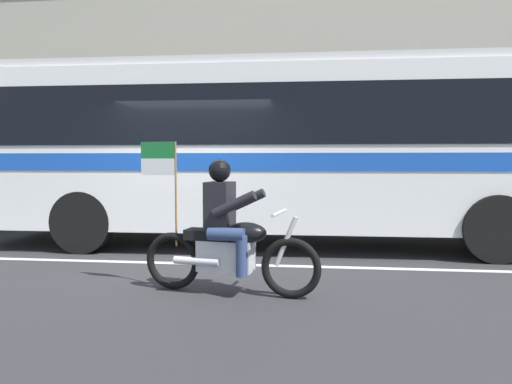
# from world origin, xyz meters

# --- Properties ---
(ground_plane) EXTENTS (60.00, 60.00, 0.00)m
(ground_plane) POSITION_xyz_m (0.00, 0.00, 0.00)
(ground_plane) COLOR #2B2B2D
(sidewalk_curb) EXTENTS (28.00, 3.80, 0.15)m
(sidewalk_curb) POSITION_xyz_m (0.00, 5.10, 0.07)
(sidewalk_curb) COLOR #A39E93
(sidewalk_curb) RESTS_ON ground_plane
(lane_center_stripe) EXTENTS (26.60, 0.14, 0.01)m
(lane_center_stripe) POSITION_xyz_m (0.00, -0.60, 0.00)
(lane_center_stripe) COLOR silver
(lane_center_stripe) RESTS_ON ground_plane
(office_building_facade) EXTENTS (28.00, 0.89, 10.74)m
(office_building_facade) POSITION_xyz_m (0.00, 7.39, 5.38)
(office_building_facade) COLOR gray
(office_building_facade) RESTS_ON ground_plane
(transit_bus) EXTENTS (11.30, 2.72, 3.22)m
(transit_bus) POSITION_xyz_m (1.58, 1.19, 1.88)
(transit_bus) COLOR white
(transit_bus) RESTS_ON ground_plane
(motorcycle_with_rider) EXTENTS (2.18, 0.69, 1.78)m
(motorcycle_with_rider) POSITION_xyz_m (0.94, -2.12, 0.67)
(motorcycle_with_rider) COLOR black
(motorcycle_with_rider) RESTS_ON ground_plane
(fire_hydrant) EXTENTS (0.22, 0.30, 0.75)m
(fire_hydrant) POSITION_xyz_m (0.74, 4.39, 0.52)
(fire_hydrant) COLOR gold
(fire_hydrant) RESTS_ON sidewalk_curb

